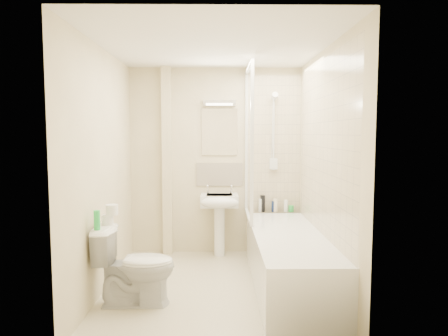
{
  "coord_description": "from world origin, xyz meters",
  "views": [
    {
      "loc": [
        0.05,
        -3.93,
        1.57
      ],
      "look_at": [
        0.1,
        0.2,
        1.2
      ],
      "focal_mm": 32.0,
      "sensor_mm": 36.0,
      "label": 1
    }
  ],
  "objects": [
    {
      "name": "floor",
      "position": [
        0.0,
        0.0,
        0.0
      ],
      "size": [
        2.5,
        2.5,
        0.0
      ],
      "primitive_type": "plane",
      "color": "beige",
      "rests_on": "ground"
    },
    {
      "name": "wall_back",
      "position": [
        0.0,
        1.25,
        1.2
      ],
      "size": [
        2.2,
        0.02,
        2.4
      ],
      "primitive_type": "cube",
      "color": "beige",
      "rests_on": "ground"
    },
    {
      "name": "wall_left",
      "position": [
        -1.1,
        0.0,
        1.2
      ],
      "size": [
        0.02,
        2.5,
        2.4
      ],
      "primitive_type": "cube",
      "color": "beige",
      "rests_on": "ground"
    },
    {
      "name": "wall_right",
      "position": [
        1.1,
        0.0,
        1.2
      ],
      "size": [
        0.02,
        2.5,
        2.4
      ],
      "primitive_type": "cube",
      "color": "beige",
      "rests_on": "ground"
    },
    {
      "name": "ceiling",
      "position": [
        0.0,
        0.0,
        2.4
      ],
      "size": [
        2.2,
        2.5,
        0.02
      ],
      "primitive_type": "cube",
      "color": "white",
      "rests_on": "wall_back"
    },
    {
      "name": "tile_back",
      "position": [
        0.75,
        1.24,
        1.42
      ],
      "size": [
        0.7,
        0.01,
        1.75
      ],
      "primitive_type": "cube",
      "color": "beige",
      "rests_on": "wall_back"
    },
    {
      "name": "tile_right",
      "position": [
        1.09,
        0.03,
        1.42
      ],
      "size": [
        0.01,
        2.1,
        1.75
      ],
      "primitive_type": "cube",
      "color": "beige",
      "rests_on": "wall_right"
    },
    {
      "name": "pipe_boxing",
      "position": [
        -0.62,
        1.19,
        1.2
      ],
      "size": [
        0.12,
        0.12,
        2.4
      ],
      "primitive_type": "cube",
      "color": "beige",
      "rests_on": "ground"
    },
    {
      "name": "splashback",
      "position": [
        0.05,
        1.24,
        1.03
      ],
      "size": [
        0.6,
        0.02,
        0.3
      ],
      "primitive_type": "cube",
      "color": "beige",
      "rests_on": "wall_back"
    },
    {
      "name": "mirror",
      "position": [
        0.05,
        1.24,
        1.58
      ],
      "size": [
        0.46,
        0.01,
        0.6
      ],
      "primitive_type": "cube",
      "color": "white",
      "rests_on": "wall_back"
    },
    {
      "name": "strip_light",
      "position": [
        0.05,
        1.22,
        1.95
      ],
      "size": [
        0.42,
        0.07,
        0.07
      ],
      "primitive_type": "cube",
      "color": "silver",
      "rests_on": "wall_back"
    },
    {
      "name": "bathtub",
      "position": [
        0.75,
        0.03,
        0.29
      ],
      "size": [
        0.7,
        2.1,
        0.55
      ],
      "color": "white",
      "rests_on": "ground"
    },
    {
      "name": "shower_screen",
      "position": [
        0.4,
        0.8,
        1.45
      ],
      "size": [
        0.04,
        0.92,
        1.8
      ],
      "color": "white",
      "rests_on": "bathtub"
    },
    {
      "name": "shower_fixture",
      "position": [
        0.75,
        1.19,
        1.55
      ],
      "size": [
        0.1,
        0.16,
        0.99
      ],
      "color": "white",
      "rests_on": "wall_back"
    },
    {
      "name": "pedestal_sink",
      "position": [
        0.05,
        1.01,
        0.64
      ],
      "size": [
        0.47,
        0.45,
        0.91
      ],
      "color": "white",
      "rests_on": "ground"
    },
    {
      "name": "bottle_white_a",
      "position": [
        0.58,
        1.16,
        0.64
      ],
      "size": [
        0.05,
        0.05,
        0.17
      ],
      "primitive_type": "cylinder",
      "color": "silver",
      "rests_on": "bathtub"
    },
    {
      "name": "bottle_black_b",
      "position": [
        0.61,
        1.16,
        0.66
      ],
      "size": [
        0.06,
        0.06,
        0.22
      ],
      "primitive_type": "cylinder",
      "color": "black",
      "rests_on": "bathtub"
    },
    {
      "name": "bottle_blue",
      "position": [
        0.75,
        1.16,
        0.62
      ],
      "size": [
        0.05,
        0.05,
        0.14
      ],
      "primitive_type": "cylinder",
      "color": "#122350",
      "rests_on": "bathtub"
    },
    {
      "name": "bottle_cream",
      "position": [
        0.77,
        1.16,
        0.63
      ],
      "size": [
        0.06,
        0.06,
        0.17
      ],
      "primitive_type": "cylinder",
      "color": "beige",
      "rests_on": "bathtub"
    },
    {
      "name": "bottle_white_b",
      "position": [
        0.91,
        1.16,
        0.63
      ],
      "size": [
        0.05,
        0.05,
        0.15
      ],
      "primitive_type": "cylinder",
      "color": "white",
      "rests_on": "bathtub"
    },
    {
      "name": "bottle_green",
      "position": [
        0.98,
        1.16,
        0.59
      ],
      "size": [
        0.07,
        0.07,
        0.08
      ],
      "primitive_type": "cylinder",
      "color": "green",
      "rests_on": "bathtub"
    },
    {
      "name": "toilet",
      "position": [
        -0.72,
        -0.36,
        0.36
      ],
      "size": [
        0.42,
        0.72,
        0.72
      ],
      "primitive_type": "imported",
      "rotation": [
        0.0,
        0.0,
        1.58
      ],
      "color": "white",
      "rests_on": "ground"
    },
    {
      "name": "toilet_roll_lower",
      "position": [
        -0.98,
        -0.29,
        0.77
      ],
      "size": [
        0.11,
        0.11,
        0.09
      ],
      "primitive_type": "cylinder",
      "color": "white",
      "rests_on": "toilet"
    },
    {
      "name": "toilet_roll_upper",
      "position": [
        -0.94,
        -0.29,
        0.86
      ],
      "size": [
        0.11,
        0.11,
        0.1
      ],
      "primitive_type": "cylinder",
      "color": "white",
      "rests_on": "toilet_roll_lower"
    },
    {
      "name": "green_bottle",
      "position": [
        -1.02,
        -0.49,
        0.81
      ],
      "size": [
        0.05,
        0.05,
        0.17
      ],
      "primitive_type": "cylinder",
      "color": "green",
      "rests_on": "toilet"
    }
  ]
}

